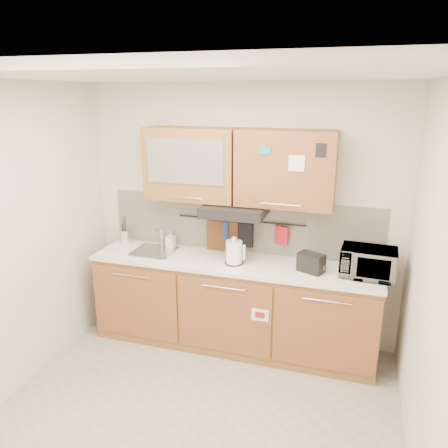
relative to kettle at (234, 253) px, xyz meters
The scene contains 21 objects.
floor 1.53m from the kettle, 91.55° to the right, with size 3.20×3.20×0.00m, color #9E9993.
ceiling 1.93m from the kettle, 91.55° to the right, with size 3.20×3.20×0.00m, color white.
wall_back 0.46m from the kettle, 94.69° to the left, with size 3.20×3.20×0.00m, color silver.
wall_left 2.00m from the kettle, 145.31° to the right, with size 3.00×3.00×0.00m, color silver.
wall_right 1.95m from the kettle, 35.71° to the right, with size 3.00×3.00×0.00m, color silver.
base_cabinet 0.63m from the kettle, 115.47° to the left, with size 2.80×0.64×0.88m.
countertop 0.15m from the kettle, 116.32° to the left, with size 2.82×0.62×0.04m, color white.
backsplash 0.40m from the kettle, 94.84° to the left, with size 2.80×0.02×0.56m, color silver.
upper_cabinets 0.83m from the kettle, 100.29° to the left, with size 1.82×0.37×0.70m.
range_hood 0.41m from the kettle, 104.07° to the left, with size 0.60×0.46×0.10m, color black.
sink 0.89m from the kettle, behind, with size 0.42×0.40×0.26m.
utensil_rail 0.40m from the kettle, 95.41° to the left, with size 0.02×0.02×1.30m, color black.
utensil_crock 1.31m from the kettle, behind, with size 0.16×0.16×0.31m.
kettle is the anchor object (origin of this frame).
toaster 0.73m from the kettle, ahead, with size 0.27×0.22×0.18m.
microwave 1.22m from the kettle, ahead, with size 0.48×0.32×0.26m, color #999999.
soap_bottle 0.80m from the kettle, 162.57° to the left, with size 0.09×0.09×0.19m, color #999999.
cutting_board 0.37m from the kettle, 124.91° to the left, with size 0.34×0.02×0.42m, color brown.
oven_mitt 0.38m from the kettle, 122.21° to the left, with size 0.11×0.03×0.18m, color navy.
dark_pouch 0.32m from the kettle, 83.96° to the left, with size 0.16×0.04×0.24m, color black.
pot_holder 0.52m from the kettle, 37.65° to the left, with size 0.15×0.02×0.18m, color red.
Camera 1 is at (1.08, -2.64, 2.50)m, focal length 35.00 mm.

